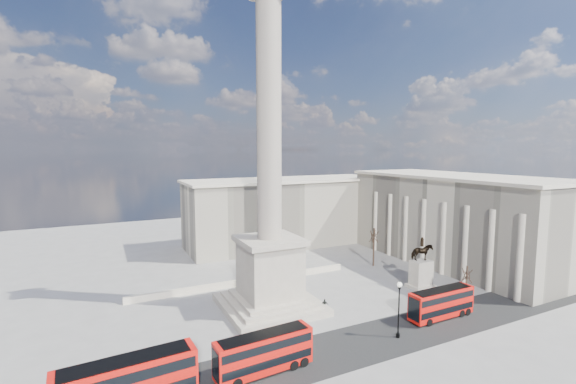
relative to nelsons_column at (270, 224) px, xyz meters
The scene contains 17 objects.
ground 13.85m from the nelsons_column, 90.00° to the right, with size 180.00×180.00×0.00m, color gray.
asphalt_road 20.41m from the nelsons_column, 71.57° to the right, with size 120.00×9.00×0.01m, color #262626.
nelsons_column is the anchor object (origin of this frame).
balustrade_wall 16.55m from the nelsons_column, 90.00° to the left, with size 40.00×0.60×1.10m, color beige.
building_east 45.42m from the nelsons_column, ahead, with size 19.00×46.00×18.60m.
building_northeast 40.57m from the nelsons_column, 60.26° to the left, with size 51.00×17.00×16.60m.
red_bus_a 28.00m from the nelsons_column, 143.06° to the right, with size 12.45×3.64×4.98m.
red_bus_b 20.20m from the nelsons_column, 115.30° to the right, with size 10.93×3.16×4.38m.
red_bus_c 27.02m from the nelsons_column, 34.65° to the right, with size 10.50×2.60×4.25m.
victorian_lamp 21.07m from the nelsons_column, 55.49° to the right, with size 0.62×0.62×7.28m.
equestrian_statue 28.94m from the nelsons_column, ahead, with size 4.31×3.24×8.90m.
bare_tree_near 30.35m from the nelsons_column, 27.14° to the right, with size 1.59×1.59×6.97m.
bare_tree_mid 38.05m from the nelsons_column, ahead, with size 1.62×1.62×6.14m.
bare_tree_far 30.06m from the nelsons_column, 19.93° to the left, with size 2.03×2.03×8.27m.
pedestrian_walking 30.98m from the nelsons_column, 21.58° to the right, with size 0.66×0.43×1.80m, color black.
pedestrian_standing 26.95m from the nelsons_column, 26.14° to the right, with size 0.85×0.66×1.75m, color black.
pedestrian_crossing 14.61m from the nelsons_column, 34.11° to the right, with size 1.04×0.43×1.78m, color black.
Camera 1 is at (-22.26, -46.58, 23.80)m, focal length 24.00 mm.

